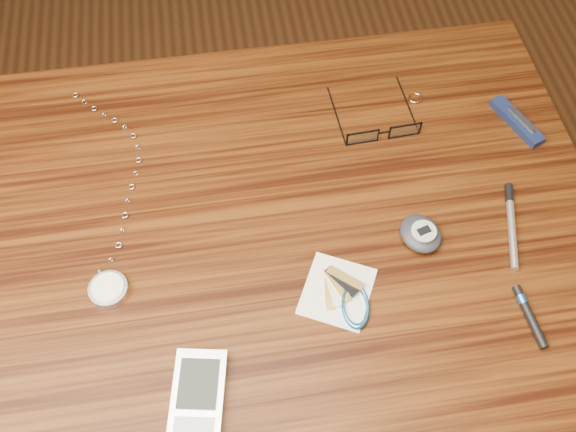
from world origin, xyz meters
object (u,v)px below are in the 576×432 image
eyeglasses (382,131)px  notepad_keys (346,297)px  pocket_watch (109,279)px  pedometer (421,234)px  silver_pen (511,219)px  pocket_knife (517,121)px  pda_phone (198,397)px  desk (234,281)px

eyeglasses → notepad_keys: 0.26m
pocket_watch → notepad_keys: bearing=-13.2°
eyeglasses → pedometer: size_ratio=1.68×
pocket_watch → pedometer: size_ratio=5.11×
pocket_watch → silver_pen: size_ratio=2.87×
pocket_knife → silver_pen: bearing=-111.9°
pocket_watch → pocket_knife: same height
pedometer → notepad_keys: (-0.11, -0.07, -0.01)m
pda_phone → desk: bearing=74.5°
desk → silver_pen: size_ratio=7.96×
pedometer → pda_phone: bearing=-150.9°
desk → pedometer: pedometer is taller
pda_phone → pedometer: pedometer is taller
notepad_keys → pocket_knife: bearing=38.2°
silver_pen → pocket_watch: bearing=-178.9°
eyeglasses → pocket_knife: eyeglasses is taller
eyeglasses → pocket_watch: (-0.38, -0.18, -0.00)m
desk → pda_phone: size_ratio=8.64×
desk → pocket_watch: size_ratio=2.77×
desk → pocket_knife: pocket_knife is taller
notepad_keys → pocket_knife: (0.30, 0.23, 0.00)m
desk → pocket_knife: size_ratio=10.29×
eyeglasses → silver_pen: 0.21m
pda_phone → notepad_keys: pda_phone is taller
eyeglasses → pedometer: bearing=-86.6°
pda_phone → silver_pen: (0.42, 0.17, -0.00)m
desk → notepad_keys: notepad_keys is taller
silver_pen → pocket_knife: bearing=68.1°
notepad_keys → pocket_watch: bearing=166.8°
eyeglasses → notepad_keys: bearing=-112.5°
eyeglasses → silver_pen: eyeglasses is taller
desk → notepad_keys: (0.13, -0.10, 0.11)m
pocket_knife → silver_pen: (-0.06, -0.16, -0.00)m
eyeglasses → silver_pen: (0.13, -0.17, -0.01)m
eyeglasses → pedometer: 0.17m
pedometer → silver_pen: pedometer is taller
pedometer → notepad_keys: pedometer is taller
pocket_knife → notepad_keys: bearing=-141.8°
eyeglasses → pda_phone: bearing=-130.4°
eyeglasses → pocket_watch: size_ratio=0.33×
pocket_knife → eyeglasses: bearing=177.7°
eyeglasses → pda_phone: eyeglasses is taller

